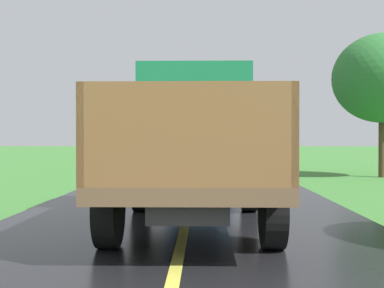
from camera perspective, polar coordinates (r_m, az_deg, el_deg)
name	(u,v)px	position (r m, az deg, el deg)	size (l,w,h in m)	color
banana_truck_near	(194,140)	(9.11, 0.19, 0.45)	(2.38, 5.82, 2.80)	#2D2D30
banana_truck_far	(200,139)	(21.63, 0.86, 0.53)	(2.38, 5.81, 2.80)	#2D2D30
roadside_tree_mid_right	(383,78)	(21.26, 20.33, 6.83)	(3.82, 3.82, 5.54)	#4C3823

